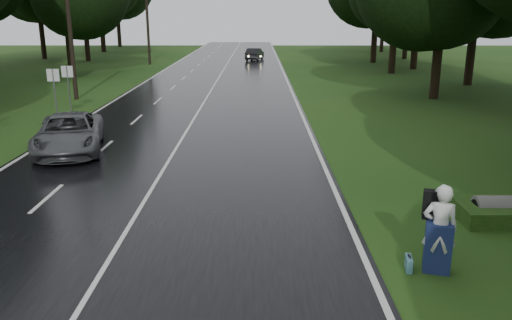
% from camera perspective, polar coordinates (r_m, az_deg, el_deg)
% --- Properties ---
extents(ground, '(160.00, 160.00, 0.00)m').
position_cam_1_polar(ground, '(14.16, -13.68, -7.06)').
color(ground, '#244514').
rests_on(ground, ground).
extents(road, '(12.00, 140.00, 0.04)m').
position_cam_1_polar(road, '(33.26, -5.67, 6.48)').
color(road, black).
rests_on(road, ground).
extents(lane_center, '(0.12, 140.00, 0.01)m').
position_cam_1_polar(lane_center, '(33.26, -5.67, 6.52)').
color(lane_center, silver).
rests_on(lane_center, road).
extents(grey_car, '(3.69, 5.81, 1.49)m').
position_cam_1_polar(grey_car, '(22.00, -19.93, 2.78)').
color(grey_car, '#4E5153').
rests_on(grey_car, road).
extents(far_car, '(2.30, 4.47, 1.41)m').
position_cam_1_polar(far_car, '(62.65, -0.15, 11.61)').
color(far_car, black).
rests_on(far_car, road).
extents(hitchhiker, '(0.83, 0.78, 2.00)m').
position_cam_1_polar(hitchhiker, '(11.79, 19.54, -7.46)').
color(hitchhiker, silver).
rests_on(hitchhiker, ground).
extents(suitcase, '(0.19, 0.44, 0.31)m').
position_cam_1_polar(suitcase, '(11.97, 16.50, -10.90)').
color(suitcase, teal).
rests_on(suitcase, ground).
extents(culvert, '(1.35, 0.68, 0.68)m').
position_cam_1_polar(culvert, '(15.62, 25.13, -5.97)').
color(culvert, slate).
rests_on(culvert, ground).
extents(utility_pole_mid, '(1.80, 0.28, 10.57)m').
position_cam_1_polar(utility_pole_mid, '(35.99, -19.20, 6.36)').
color(utility_pole_mid, black).
rests_on(utility_pole_mid, ground).
extents(utility_pole_far, '(1.80, 0.28, 9.60)m').
position_cam_1_polar(utility_pole_far, '(58.93, -11.63, 10.30)').
color(utility_pole_far, black).
rests_on(utility_pole_far, ground).
extents(road_sign_a, '(0.64, 0.10, 2.66)m').
position_cam_1_polar(road_sign_a, '(29.28, -21.04, 4.17)').
color(road_sign_a, white).
rests_on(road_sign_a, ground).
extents(road_sign_b, '(0.63, 0.10, 2.62)m').
position_cam_1_polar(road_sign_b, '(31.15, -19.73, 4.95)').
color(road_sign_b, white).
rests_on(road_sign_b, ground).
extents(tree_left_e, '(7.96, 7.96, 12.43)m').
position_cam_1_polar(tree_left_e, '(50.02, -19.65, 8.77)').
color(tree_left_e, black).
rests_on(tree_left_e, ground).
extents(tree_left_f, '(10.01, 10.01, 15.63)m').
position_cam_1_polar(tree_left_f, '(65.10, -18.01, 10.36)').
color(tree_left_f, black).
rests_on(tree_left_f, ground).
extents(tree_right_d, '(7.83, 7.83, 12.23)m').
position_cam_1_polar(tree_right_d, '(36.19, 18.99, 6.42)').
color(tree_right_d, black).
rests_on(tree_right_d, ground).
extents(tree_right_e, '(8.78, 8.78, 13.71)m').
position_cam_1_polar(tree_right_e, '(50.72, 14.70, 9.25)').
color(tree_right_e, black).
rests_on(tree_right_e, ground).
extents(tree_right_f, '(9.49, 9.49, 14.82)m').
position_cam_1_polar(tree_right_f, '(61.45, 12.77, 10.45)').
color(tree_right_f, black).
rests_on(tree_right_f, ground).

